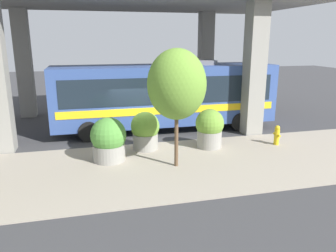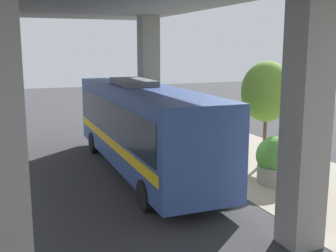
# 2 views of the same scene
# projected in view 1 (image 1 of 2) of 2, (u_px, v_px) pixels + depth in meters

# --- Properties ---
(ground_plane) EXTENTS (80.00, 80.00, 0.00)m
(ground_plane) POSITION_uv_depth(u_px,v_px,m) (140.00, 144.00, 15.36)
(ground_plane) COLOR #38383A
(ground_plane) RESTS_ON ground
(sidewalk_strip) EXTENTS (6.00, 40.00, 0.02)m
(sidewalk_strip) POSITION_uv_depth(u_px,v_px,m) (153.00, 167.00, 12.55)
(sidewalk_strip) COLOR gray
(sidewalk_strip) RESTS_ON ground
(overpass) EXTENTS (9.40, 19.87, 7.17)m
(overpass) POSITION_uv_depth(u_px,v_px,m) (126.00, 10.00, 17.51)
(overpass) COLOR gray
(overpass) RESTS_ON ground
(bus) EXTENTS (2.78, 11.64, 3.71)m
(bus) POSITION_uv_depth(u_px,v_px,m) (166.00, 93.00, 17.36)
(bus) COLOR #334C8C
(bus) RESTS_ON ground
(fire_hydrant) EXTENTS (0.49, 0.24, 0.93)m
(fire_hydrant) POSITION_uv_depth(u_px,v_px,m) (277.00, 135.00, 15.14)
(fire_hydrant) COLOR gold
(fire_hydrant) RESTS_ON ground
(planter_front) EXTENTS (1.42, 1.42, 1.79)m
(planter_front) POSITION_uv_depth(u_px,v_px,m) (109.00, 140.00, 13.03)
(planter_front) COLOR gray
(planter_front) RESTS_ON ground
(planter_middle) EXTENTS (1.27, 1.27, 1.70)m
(planter_middle) POSITION_uv_depth(u_px,v_px,m) (145.00, 131.00, 14.43)
(planter_middle) COLOR gray
(planter_middle) RESTS_ON ground
(planter_back) EXTENTS (1.27, 1.27, 1.78)m
(planter_back) POSITION_uv_depth(u_px,v_px,m) (210.00, 128.00, 14.66)
(planter_back) COLOR gray
(planter_back) RESTS_ON ground
(street_tree_far) EXTENTS (2.16, 2.16, 4.47)m
(street_tree_far) POSITION_uv_depth(u_px,v_px,m) (177.00, 85.00, 11.88)
(street_tree_far) COLOR brown
(street_tree_far) RESTS_ON ground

